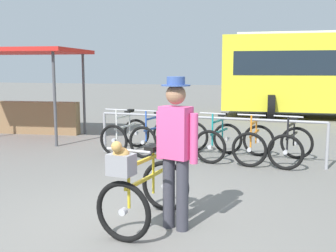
{
  "coord_description": "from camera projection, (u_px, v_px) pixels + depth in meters",
  "views": [
    {
      "loc": [
        1.84,
        -4.13,
        1.81
      ],
      "look_at": [
        0.12,
        1.27,
        1.0
      ],
      "focal_mm": 43.06,
      "sensor_mm": 36.0,
      "label": 1
    }
  ],
  "objects": [
    {
      "name": "racked_bike_black",
      "position": [
        291.0,
        145.0,
        7.63
      ],
      "size": [
        0.86,
        1.22,
        0.98
      ],
      "color": "black",
      "rests_on": "ground"
    },
    {
      "name": "ground_plane",
      "position": [
        125.0,
        225.0,
        4.7
      ],
      "size": [
        80.0,
        80.0,
        0.0
      ],
      "primitive_type": "plane",
      "color": "slate"
    },
    {
      "name": "racked_bike_white",
      "position": [
        126.0,
        135.0,
        8.85
      ],
      "size": [
        0.76,
        1.16,
        0.97
      ],
      "color": "black",
      "rests_on": "ground"
    },
    {
      "name": "featured_bicycle",
      "position": [
        141.0,
        187.0,
        4.52
      ],
      "size": [
        0.79,
        1.24,
        1.09
      ],
      "color": "black",
      "rests_on": "ground"
    },
    {
      "name": "market_stall",
      "position": [
        29.0,
        84.0,
        10.7
      ],
      "size": [
        3.39,
        2.7,
        2.3
      ],
      "color": "#4C4C51",
      "rests_on": "ground"
    },
    {
      "name": "racked_bike_orange",
      "position": [
        254.0,
        143.0,
        7.87
      ],
      "size": [
        0.74,
        1.15,
        0.97
      ],
      "color": "black",
      "rests_on": "ground"
    },
    {
      "name": "racked_bike_blue",
      "position": [
        155.0,
        137.0,
        8.6
      ],
      "size": [
        0.82,
        1.17,
        0.97
      ],
      "color": "black",
      "rests_on": "ground"
    },
    {
      "name": "person_with_featured_bike",
      "position": [
        176.0,
        147.0,
        4.47
      ],
      "size": [
        0.51,
        0.32,
        1.72
      ],
      "color": "#383842",
      "rests_on": "ground"
    },
    {
      "name": "racked_bike_teal",
      "position": [
        219.0,
        141.0,
        8.11
      ],
      "size": [
        0.84,
        1.21,
        0.98
      ],
      "color": "black",
      "rests_on": "ground"
    },
    {
      "name": "racked_bike_lime",
      "position": [
        186.0,
        139.0,
        8.36
      ],
      "size": [
        0.75,
        1.14,
        0.97
      ],
      "color": "black",
      "rests_on": "ground"
    },
    {
      "name": "bike_rack_rail",
      "position": [
        205.0,
        125.0,
        7.99
      ],
      "size": [
        4.6,
        0.29,
        0.88
      ],
      "color": "#99999E",
      "rests_on": "ground"
    }
  ]
}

